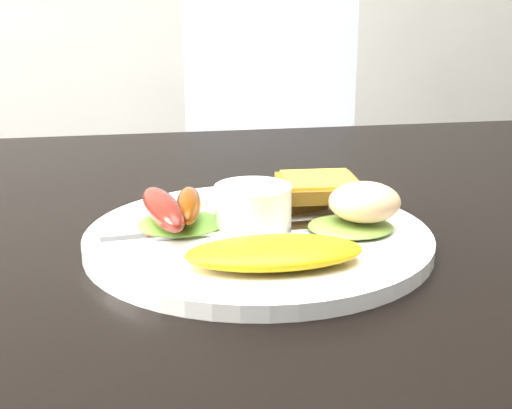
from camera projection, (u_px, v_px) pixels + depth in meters
dining_table at (283, 234)px, 0.67m from camera, size 1.20×0.80×0.04m
dining_chair at (286, 187)px, 1.85m from camera, size 0.57×0.57×0.06m
person at (54, 138)px, 1.40m from camera, size 0.54×0.42×1.33m
plate at (258, 239)px, 0.58m from camera, size 0.28×0.28×0.01m
lettuce_left at (182, 223)px, 0.58m from camera, size 0.07×0.07×0.01m
lettuce_right at (350, 227)px, 0.58m from camera, size 0.08×0.07×0.01m
omelette at (274, 252)px, 0.50m from camera, size 0.13×0.07×0.02m
sausage_a at (163, 209)px, 0.57m from camera, size 0.04×0.10×0.02m
sausage_b at (189, 205)px, 0.58m from camera, size 0.03×0.09×0.02m
ramekin at (253, 208)px, 0.58m from camera, size 0.06×0.06×0.04m
toast_a at (272, 198)px, 0.64m from camera, size 0.09×0.09×0.01m
toast_b at (319, 187)px, 0.63m from camera, size 0.07×0.07×0.01m
potato_salad at (365, 202)px, 0.57m from camera, size 0.07×0.06×0.03m
fork at (195, 233)px, 0.57m from camera, size 0.15×0.02×0.00m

